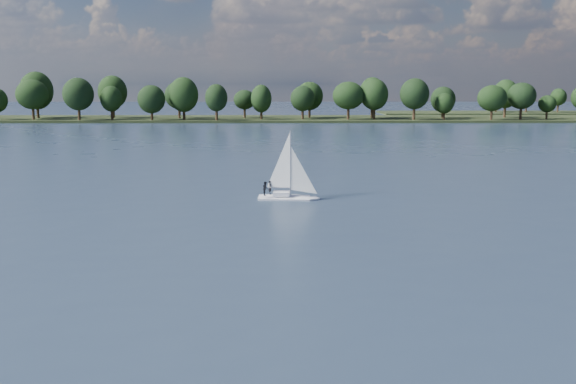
# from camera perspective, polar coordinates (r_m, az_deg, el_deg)

# --- Properties ---
(ground) EXTENTS (700.00, 700.00, 0.00)m
(ground) POSITION_cam_1_polar(r_m,az_deg,el_deg) (122.79, -4.04, 3.55)
(ground) COLOR #233342
(ground) RESTS_ON ground
(far_shore) EXTENTS (660.00, 40.00, 1.50)m
(far_shore) POSITION_cam_1_polar(r_m,az_deg,el_deg) (234.34, -2.26, 6.44)
(far_shore) COLOR black
(far_shore) RESTS_ON ground
(sailboat) EXTENTS (6.30, 2.12, 8.17)m
(sailboat) POSITION_cam_1_polar(r_m,az_deg,el_deg) (71.73, -0.31, 1.10)
(sailboat) COLOR white
(sailboat) RESTS_ON ground
(treeline) EXTENTS (562.82, 73.34, 18.18)m
(treeline) POSITION_cam_1_polar(r_m,az_deg,el_deg) (230.38, -4.06, 8.38)
(treeline) COLOR black
(treeline) RESTS_ON ground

